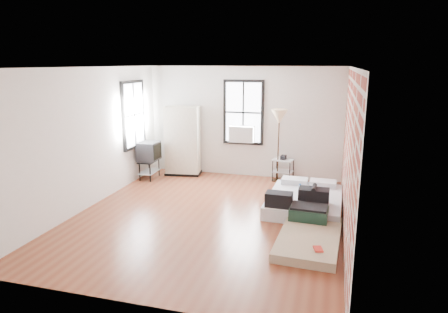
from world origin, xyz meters
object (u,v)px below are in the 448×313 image
(wardrobe, at_px, (183,141))
(side_table, at_px, (283,164))
(mattress_main, at_px, (304,200))
(floor_lamp, at_px, (279,120))
(mattress_bare, at_px, (309,232))
(tv_stand, at_px, (149,153))

(wardrobe, distance_m, side_table, 2.66)
(mattress_main, distance_m, floor_lamp, 2.34)
(mattress_bare, bearing_deg, mattress_main, 100.77)
(mattress_main, bearing_deg, wardrobe, 153.91)
(mattress_bare, relative_size, side_table, 2.85)
(mattress_main, distance_m, wardrobe, 3.78)
(floor_lamp, bearing_deg, mattress_bare, -72.75)
(side_table, bearing_deg, wardrobe, -178.47)
(mattress_bare, relative_size, tv_stand, 1.96)
(mattress_bare, bearing_deg, wardrobe, 140.85)
(mattress_bare, xyz_separation_m, floor_lamp, (-0.98, 3.17, 1.42))
(side_table, xyz_separation_m, tv_stand, (-3.29, -0.69, 0.24))
(mattress_bare, height_order, floor_lamp, floor_lamp)
(tv_stand, bearing_deg, side_table, 9.93)
(mattress_main, xyz_separation_m, wardrobe, (-3.28, 1.72, 0.72))
(wardrobe, bearing_deg, mattress_main, -35.44)
(mattress_bare, height_order, tv_stand, tv_stand)
(wardrobe, height_order, floor_lamp, same)
(mattress_main, xyz_separation_m, side_table, (-0.67, 1.79, 0.27))
(mattress_bare, bearing_deg, side_table, 108.04)
(mattress_main, relative_size, wardrobe, 1.11)
(mattress_main, bearing_deg, tv_stand, 165.98)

